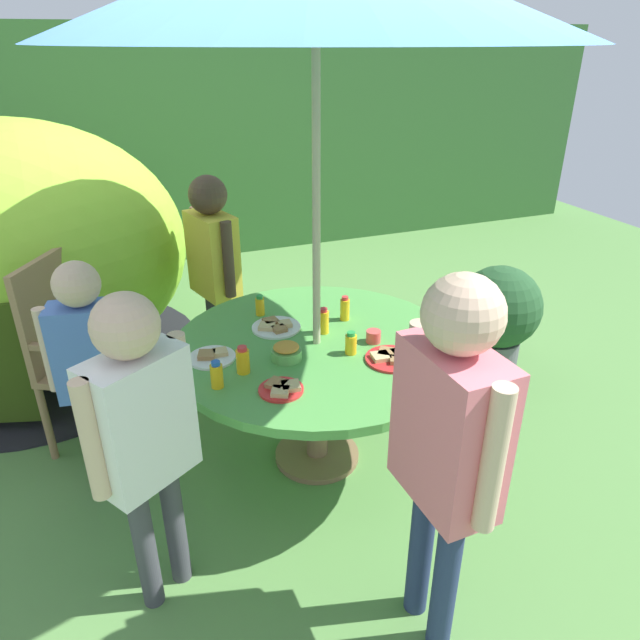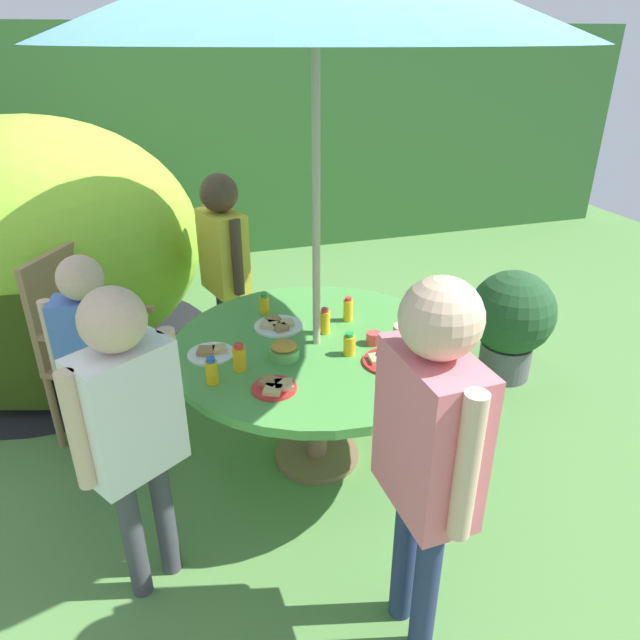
{
  "view_description": "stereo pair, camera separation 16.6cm",
  "coord_description": "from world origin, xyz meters",
  "views": [
    {
      "loc": [
        -0.87,
        -2.27,
        2.01
      ],
      "look_at": [
        0.02,
        0.0,
        0.81
      ],
      "focal_mm": 32.3,
      "sensor_mm": 36.0,
      "label": 1
    },
    {
      "loc": [
        -0.71,
        -2.32,
        2.01
      ],
      "look_at": [
        0.02,
        0.0,
        0.81
      ],
      "focal_mm": 32.3,
      "sensor_mm": 36.0,
      "label": 2
    }
  ],
  "objects": [
    {
      "name": "juice_bottle_mid_left",
      "position": [
        0.23,
        0.18,
        0.75
      ],
      "size": [
        0.05,
        0.05,
        0.13
      ],
      "color": "yellow",
      "rests_on": "garden_table"
    },
    {
      "name": "wooden_chair",
      "position": [
        -1.1,
        0.63,
        0.57
      ],
      "size": [
        0.61,
        0.61,
        1.04
      ],
      "rotation": [
        0.0,
        0.0,
        1.05
      ],
      "color": "#93704C",
      "rests_on": "ground_plane"
    },
    {
      "name": "juice_bottle_front_edge",
      "position": [
        0.28,
        -0.52,
        0.75
      ],
      "size": [
        0.04,
        0.04,
        0.12
      ],
      "color": "yellow",
      "rests_on": "garden_table"
    },
    {
      "name": "juice_bottle_spot_a",
      "position": [
        -0.4,
        -0.14,
        0.75
      ],
      "size": [
        0.06,
        0.06,
        0.13
      ],
      "color": "yellow",
      "rests_on": "garden_table"
    },
    {
      "name": "ground_plane",
      "position": [
        0.0,
        0.0,
        -0.01
      ],
      "size": [
        10.0,
        10.0,
        0.02
      ],
      "primitive_type": "cube",
      "color": "#548442"
    },
    {
      "name": "juice_bottle_center_front",
      "position": [
        -0.53,
        -0.21,
        0.75
      ],
      "size": [
        0.05,
        0.05,
        0.12
      ],
      "color": "yellow",
      "rests_on": "garden_table"
    },
    {
      "name": "dome_tent",
      "position": [
        -1.38,
        1.68,
        0.79
      ],
      "size": [
        2.64,
        2.64,
        1.6
      ],
      "rotation": [
        0.0,
        0.0,
        -0.3
      ],
      "color": "#8CC633",
      "rests_on": "ground_plane"
    },
    {
      "name": "child_in_white_shirt",
      "position": [
        -0.85,
        -0.54,
        0.83
      ],
      "size": [
        0.39,
        0.34,
        1.3
      ],
      "rotation": [
        0.0,
        0.0,
        0.56
      ],
      "color": "#3F3F47",
      "rests_on": "ground_plane"
    },
    {
      "name": "child_in_yellow_shirt",
      "position": [
        -0.28,
        0.99,
        0.84
      ],
      "size": [
        0.27,
        0.43,
        1.32
      ],
      "rotation": [
        0.0,
        0.0,
        -1.29
      ],
      "color": "#3F3F47",
      "rests_on": "ground_plane"
    },
    {
      "name": "plate_near_left",
      "position": [
        -0.5,
        0.03,
        0.7
      ],
      "size": [
        0.22,
        0.22,
        0.03
      ],
      "color": "white",
      "rests_on": "garden_table"
    },
    {
      "name": "garden_table",
      "position": [
        0.0,
        0.0,
        0.6
      ],
      "size": [
        1.39,
        1.39,
        0.69
      ],
      "color": "brown",
      "rests_on": "ground_plane"
    },
    {
      "name": "child_in_pink_shirt",
      "position": [
        0.04,
        -1.06,
        0.91
      ],
      "size": [
        0.24,
        0.48,
        1.43
      ],
      "rotation": [
        0.0,
        0.0,
        1.61
      ],
      "color": "navy",
      "rests_on": "ground_plane"
    },
    {
      "name": "juice_bottle_mid_right",
      "position": [
        0.07,
        0.08,
        0.75
      ],
      "size": [
        0.05,
        0.05,
        0.13
      ],
      "color": "yellow",
      "rests_on": "garden_table"
    },
    {
      "name": "potted_plant",
      "position": [
        1.42,
        0.43,
        0.41
      ],
      "size": [
        0.54,
        0.54,
        0.72
      ],
      "color": "#595960",
      "rests_on": "ground_plane"
    },
    {
      "name": "child_in_blue_shirt",
      "position": [
        -1.01,
        0.19,
        0.75
      ],
      "size": [
        0.4,
        0.22,
        1.18
      ],
      "rotation": [
        0.0,
        0.0,
        -0.19
      ],
      "color": "#3F3F47",
      "rests_on": "ground_plane"
    },
    {
      "name": "plate_center_back",
      "position": [
        0.26,
        -0.28,
        0.7
      ],
      "size": [
        0.25,
        0.25,
        0.03
      ],
      "color": "red",
      "rests_on": "garden_table"
    },
    {
      "name": "plate_back_edge",
      "position": [
        -0.29,
        -0.34,
        0.7
      ],
      "size": [
        0.19,
        0.19,
        0.03
      ],
      "color": "red",
      "rests_on": "garden_table"
    },
    {
      "name": "juice_bottle_near_right",
      "position": [
        -0.17,
        0.4,
        0.74
      ],
      "size": [
        0.05,
        0.05,
        0.11
      ],
      "color": "yellow",
      "rests_on": "garden_table"
    },
    {
      "name": "cup_near",
      "position": [
        0.26,
        -0.09,
        0.72
      ],
      "size": [
        0.07,
        0.07,
        0.06
      ],
      "primitive_type": "cylinder",
      "color": "#E04C47",
      "rests_on": "garden_table"
    },
    {
      "name": "snack_bowl",
      "position": [
        -0.18,
        -0.1,
        0.73
      ],
      "size": [
        0.14,
        0.14,
        0.08
      ],
      "color": "#66B259",
      "rests_on": "garden_table"
    },
    {
      "name": "plate_far_left",
      "position": [
        -0.14,
        0.21,
        0.7
      ],
      "size": [
        0.25,
        0.25,
        0.03
      ],
      "color": "white",
      "rests_on": "garden_table"
    },
    {
      "name": "juice_bottle_far_right",
      "position": [
        0.11,
        -0.15,
        0.74
      ],
      "size": [
        0.05,
        0.05,
        0.11
      ],
      "color": "yellow",
      "rests_on": "garden_table"
    },
    {
      "name": "hedge_backdrop",
      "position": [
        0.0,
        3.66,
        1.07
      ],
      "size": [
        9.0,
        0.7,
        2.14
      ],
      "primitive_type": "cube",
      "color": "#33602D",
      "rests_on": "ground_plane"
    }
  ]
}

